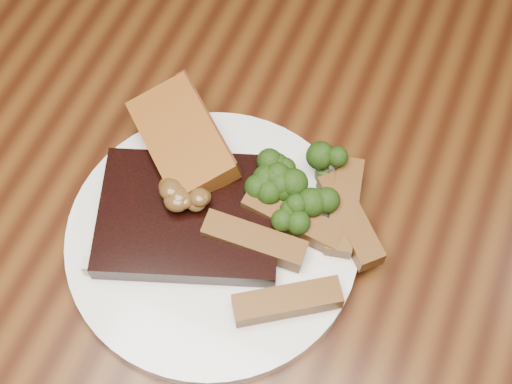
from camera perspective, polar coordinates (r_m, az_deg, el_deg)
ground at (r=1.41m, az=0.43°, el=-14.41°), size 4.50×4.50×0.00m
dining_table at (r=0.79m, az=0.75°, el=-3.13°), size 1.60×0.90×0.75m
plate at (r=0.67m, az=-3.48°, el=-3.77°), size 0.30×0.30×0.01m
steak at (r=0.67m, az=-5.36°, el=-1.97°), size 0.20×0.18×0.02m
steak_bone at (r=0.65m, az=-7.48°, el=-6.28°), size 0.14×0.06×0.02m
mushroom_pile at (r=0.65m, az=-6.19°, el=-0.32°), size 0.07×0.07×0.03m
garlic_bread at (r=0.70m, az=-5.76°, el=3.31°), size 0.13×0.13×0.03m
potato_wedges at (r=0.65m, az=3.07°, el=-4.32°), size 0.12×0.12×0.02m
broccoli_cluster at (r=0.67m, az=2.89°, el=0.59°), size 0.08×0.08×0.04m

